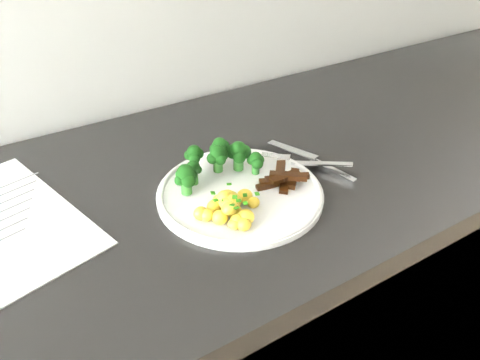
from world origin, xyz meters
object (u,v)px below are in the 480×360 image
Objects in this scene: plate at (240,192)px; knife at (321,165)px; broccoli at (216,159)px; beef_strips at (284,178)px; potatoes at (229,207)px; fork at (309,161)px; counter at (207,357)px.

knife reaches higher than plate.
broccoli is 0.11m from beef_strips.
potatoes is at bearing -170.14° from knife.
broccoli reaches higher than beef_strips.
broccoli is 1.57× the size of potatoes.
knife is (0.16, -0.01, 0.00)m from plate.
beef_strips is at bearing -161.88° from fork.
plate is 1.67× the size of broccoli.
broccoli is at bearing -12.83° from counter.
counter is 0.50m from fork.
potatoes is 0.85× the size of fork.
counter is 0.49m from broccoli.
knife is at bearing -23.26° from fork.
knife is at bearing -2.44° from plate.
knife reaches higher than counter.
plate is 0.07m from broccoli.
potatoes is at bearing -136.58° from plate.
plate is 2.61× the size of potatoes.
plate reaches higher than counter.
beef_strips is at bearing -16.21° from plate.
broccoli reaches higher than plate.
knife is (0.17, -0.06, -0.03)m from broccoli.
knife is at bearing -19.24° from counter.
fork is at bearing 13.63° from potatoes.
plate is 1.46× the size of knife.
beef_strips is 0.74× the size of fork.
counter is 0.49m from beef_strips.
plate is at bearing -179.11° from fork.
fork is (0.15, -0.05, -0.02)m from broccoli.
counter is 20.38× the size of fork.
potatoes is at bearing -166.37° from fork.
plate is 0.16m from knife.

